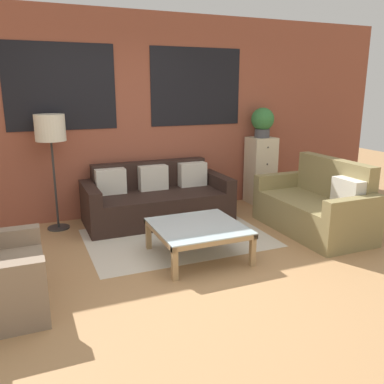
{
  "coord_description": "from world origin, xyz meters",
  "views": [
    {
      "loc": [
        -1.48,
        -3.22,
        1.81
      ],
      "look_at": [
        0.39,
        1.23,
        0.55
      ],
      "focal_mm": 38.0,
      "sensor_mm": 36.0,
      "label": 1
    }
  ],
  "objects_px": {
    "drawer_cabinet": "(260,170)",
    "floor_lamp": "(50,132)",
    "settee_vintage": "(316,208)",
    "potted_plant": "(263,121)",
    "couch_dark": "(157,200)",
    "coffee_table": "(198,230)"
  },
  "relations": [
    {
      "from": "drawer_cabinet",
      "to": "floor_lamp",
      "type": "bearing_deg",
      "value": -178.76
    },
    {
      "from": "settee_vintage",
      "to": "drawer_cabinet",
      "type": "bearing_deg",
      "value": 87.23
    },
    {
      "from": "settee_vintage",
      "to": "potted_plant",
      "type": "distance_m",
      "value": 1.75
    },
    {
      "from": "couch_dark",
      "to": "coffee_table",
      "type": "height_order",
      "value": "couch_dark"
    },
    {
      "from": "drawer_cabinet",
      "to": "potted_plant",
      "type": "distance_m",
      "value": 0.77
    },
    {
      "from": "couch_dark",
      "to": "coffee_table",
      "type": "xyz_separation_m",
      "value": [
        0.01,
        -1.4,
        0.03
      ]
    },
    {
      "from": "floor_lamp",
      "to": "potted_plant",
      "type": "height_order",
      "value": "potted_plant"
    },
    {
      "from": "settee_vintage",
      "to": "coffee_table",
      "type": "relative_size",
      "value": 1.66
    },
    {
      "from": "floor_lamp",
      "to": "potted_plant",
      "type": "distance_m",
      "value": 3.11
    },
    {
      "from": "couch_dark",
      "to": "settee_vintage",
      "type": "height_order",
      "value": "settee_vintage"
    },
    {
      "from": "couch_dark",
      "to": "drawer_cabinet",
      "type": "xyz_separation_m",
      "value": [
        1.8,
        0.22,
        0.23
      ]
    },
    {
      "from": "coffee_table",
      "to": "potted_plant",
      "type": "xyz_separation_m",
      "value": [
        1.79,
        1.62,
        0.98
      ]
    },
    {
      "from": "couch_dark",
      "to": "potted_plant",
      "type": "bearing_deg",
      "value": 7.09
    },
    {
      "from": "settee_vintage",
      "to": "coffee_table",
      "type": "distance_m",
      "value": 1.73
    },
    {
      "from": "couch_dark",
      "to": "coffee_table",
      "type": "bearing_deg",
      "value": -89.57
    },
    {
      "from": "coffee_table",
      "to": "floor_lamp",
      "type": "bearing_deg",
      "value": 130.38
    },
    {
      "from": "coffee_table",
      "to": "couch_dark",
      "type": "bearing_deg",
      "value": 90.43
    },
    {
      "from": "couch_dark",
      "to": "drawer_cabinet",
      "type": "bearing_deg",
      "value": 7.08
    },
    {
      "from": "settee_vintage",
      "to": "drawer_cabinet",
      "type": "height_order",
      "value": "drawer_cabinet"
    },
    {
      "from": "coffee_table",
      "to": "potted_plant",
      "type": "height_order",
      "value": "potted_plant"
    },
    {
      "from": "floor_lamp",
      "to": "couch_dark",
      "type": "bearing_deg",
      "value": -6.81
    },
    {
      "from": "floor_lamp",
      "to": "drawer_cabinet",
      "type": "height_order",
      "value": "floor_lamp"
    }
  ]
}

